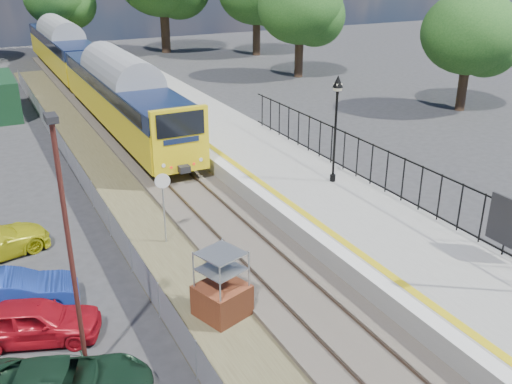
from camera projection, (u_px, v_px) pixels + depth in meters
ground at (298, 298)px, 17.95m from camera, size 120.00×120.00×0.00m
track_bed at (179, 192)px, 25.66m from camera, size 5.90×80.00×0.29m
platform at (287, 180)px, 26.10m from camera, size 5.00×70.00×0.90m
platform_edge at (247, 178)px, 25.06m from camera, size 0.90×70.00×0.01m
victorian_lamp_north at (337, 104)px, 23.43m from camera, size 0.44×0.44×4.60m
palisade_fence at (416, 185)px, 21.82m from camera, size 0.12×26.00×2.00m
wire_fence at (83, 179)px, 25.81m from camera, size 0.06×52.00×1.20m
train at (86, 65)px, 42.34m from camera, size 2.82×40.83×3.51m
brick_plinth at (222, 286)px, 16.70m from camera, size 1.70×1.70×2.17m
speed_sign at (163, 197)px, 20.62m from camera, size 0.56×0.14×2.80m
carpark_lamp at (68, 240)px, 13.11m from camera, size 0.25×0.50×6.91m
car_red at (34, 321)px, 15.80m from camera, size 3.88×2.61×1.23m
car_blue at (11, 294)px, 17.01m from camera, size 4.02×1.86×1.28m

